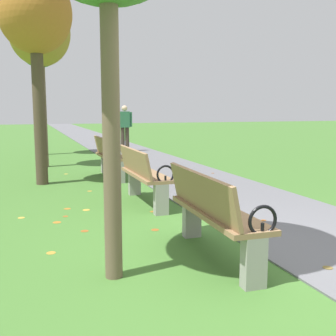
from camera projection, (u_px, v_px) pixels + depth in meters
name	position (u px, v px, depth m)	size (l,w,h in m)	color
ground_plane	(262.00, 257.00, 4.23)	(80.00, 80.00, 0.00)	#42722D
paved_walkway	(93.00, 138.00, 21.41)	(2.25, 44.00, 0.02)	slate
park_bench_1	(213.00, 212.00, 4.11)	(0.52, 1.61, 0.90)	#93704C
park_bench_2	(143.00, 174.00, 6.52)	(0.48, 1.60, 0.90)	#93704C
park_bench_3	(110.00, 156.00, 9.05)	(0.49, 1.60, 0.90)	#93704C
tree_2	(35.00, 18.00, 7.86)	(1.41, 1.41, 4.12)	#4C3D2D
tree_3	(40.00, 35.00, 10.33)	(1.53, 1.53, 4.27)	brown
tree_4	(39.00, 46.00, 13.20)	(1.42, 1.42, 4.41)	brown
pedestrian_walking	(125.00, 126.00, 14.50)	(0.53, 0.25, 1.62)	#3D3328
scattered_leaves	(149.00, 206.00, 6.36)	(4.32, 7.82, 0.02)	#93511E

